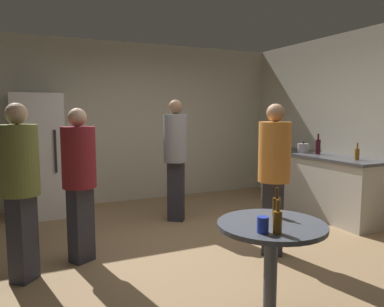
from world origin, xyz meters
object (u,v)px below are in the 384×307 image
at_px(kettle, 303,148).
at_px(foreground_table, 271,237).
at_px(wine_bottle_on_counter, 318,146).
at_px(plastic_cup_blue, 263,225).
at_px(person_in_maroon_shirt, 79,174).
at_px(refrigerator, 38,156).
at_px(person_in_gray_shirt, 176,151).
at_px(person_in_olive_shirt, 20,179).
at_px(beer_bottle_on_counter, 357,154).
at_px(beer_bottle_brown, 276,206).
at_px(person_in_orange_shirt, 274,168).
at_px(beer_bottle_amber, 277,221).

distance_m(kettle, foreground_table, 3.41).
xyz_separation_m(wine_bottle_on_counter, plastic_cup_blue, (-2.62, -2.28, -0.23)).
relative_size(foreground_table, person_in_maroon_shirt, 0.51).
xyz_separation_m(refrigerator, foreground_table, (1.42, -3.68, -0.27)).
bearing_deg(person_in_gray_shirt, person_in_olive_shirt, -24.99).
bearing_deg(refrigerator, beer_bottle_on_counter, -30.67).
height_order(kettle, beer_bottle_brown, kettle).
bearing_deg(kettle, wine_bottle_on_counter, -81.55).
distance_m(foreground_table, person_in_orange_shirt, 1.33).
bearing_deg(refrigerator, person_in_maroon_shirt, -81.44).
bearing_deg(beer_bottle_amber, person_in_olive_shirt, 133.34).
height_order(refrigerator, beer_bottle_on_counter, refrigerator).
distance_m(person_in_maroon_shirt, person_in_olive_shirt, 0.60).
bearing_deg(refrigerator, wine_bottle_on_counter, -21.97).
bearing_deg(beer_bottle_on_counter, beer_bottle_amber, -147.69).
height_order(kettle, person_in_orange_shirt, person_in_orange_shirt).
distance_m(foreground_table, plastic_cup_blue, 0.29).
relative_size(refrigerator, plastic_cup_blue, 16.36).
bearing_deg(person_in_orange_shirt, person_in_olive_shirt, -59.97).
bearing_deg(person_in_orange_shirt, wine_bottle_on_counter, 163.69).
bearing_deg(wine_bottle_on_counter, beer_bottle_amber, -137.44).
xyz_separation_m(kettle, foreground_table, (-2.39, -2.40, -0.34)).
distance_m(beer_bottle_amber, person_in_olive_shirt, 2.28).
distance_m(refrigerator, beer_bottle_on_counter, 4.48).
distance_m(beer_bottle_on_counter, person_in_orange_shirt, 1.68).
bearing_deg(wine_bottle_on_counter, beer_bottle_on_counter, -90.37).
bearing_deg(kettle, person_in_gray_shirt, 173.83).
relative_size(person_in_maroon_shirt, person_in_olive_shirt, 0.97).
relative_size(beer_bottle_brown, person_in_olive_shirt, 0.14).
bearing_deg(kettle, beer_bottle_amber, -133.76).
relative_size(refrigerator, beer_bottle_amber, 7.83).
bearing_deg(person_in_maroon_shirt, beer_bottle_brown, 7.54).
distance_m(kettle, plastic_cup_blue, 3.64).
height_order(plastic_cup_blue, person_in_maroon_shirt, person_in_maroon_shirt).
height_order(beer_bottle_on_counter, plastic_cup_blue, beer_bottle_on_counter).
bearing_deg(foreground_table, wine_bottle_on_counter, 41.17).
xyz_separation_m(kettle, person_in_gray_shirt, (-2.08, 0.22, 0.03)).
bearing_deg(plastic_cup_blue, person_in_olive_shirt, 132.74).
bearing_deg(person_in_olive_shirt, person_in_gray_shirt, 70.80).
bearing_deg(beer_bottle_on_counter, foreground_table, -150.06).
distance_m(beer_bottle_amber, person_in_orange_shirt, 1.53).
relative_size(wine_bottle_on_counter, beer_bottle_on_counter, 1.35).
bearing_deg(person_in_gray_shirt, beer_bottle_amber, 25.82).
height_order(person_in_maroon_shirt, person_in_olive_shirt, person_in_olive_shirt).
bearing_deg(foreground_table, kettle, 45.15).
bearing_deg(beer_bottle_brown, plastic_cup_blue, -139.90).
height_order(kettle, beer_bottle_on_counter, beer_bottle_on_counter).
bearing_deg(beer_bottle_amber, plastic_cup_blue, 147.24).
relative_size(wine_bottle_on_counter, beer_bottle_amber, 1.35).
height_order(beer_bottle_on_counter, person_in_olive_shirt, person_in_olive_shirt).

